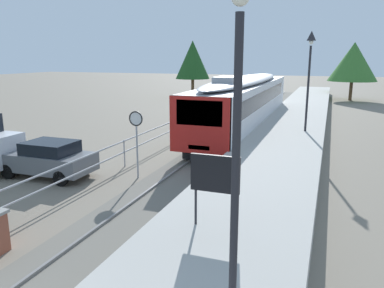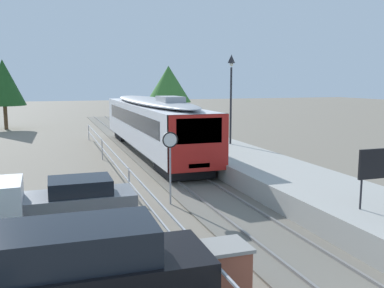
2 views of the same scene
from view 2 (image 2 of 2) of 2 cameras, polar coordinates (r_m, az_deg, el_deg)
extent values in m
plane|color=slate|center=(26.92, -11.68, -1.67)|extent=(160.00, 160.00, 0.00)
cube|color=#6B665B|center=(27.43, -5.46, -1.28)|extent=(3.20, 60.00, 0.06)
cube|color=slate|center=(27.27, -6.93, -1.22)|extent=(0.08, 60.00, 0.08)
cube|color=slate|center=(27.59, -4.00, -1.06)|extent=(0.08, 60.00, 0.08)
cube|color=silver|center=(27.40, -5.63, 2.79)|extent=(2.80, 18.71, 2.55)
cube|color=red|center=(18.57, 0.89, 0.11)|extent=(2.80, 0.24, 2.55)
cube|color=black|center=(18.42, 0.98, 1.81)|extent=(2.13, 0.08, 1.12)
cube|color=black|center=(27.36, -5.64, 3.64)|extent=(2.82, 15.72, 0.92)
ellipsoid|color=#9EA0A5|center=(27.29, -5.67, 5.83)|extent=(2.69, 17.96, 0.44)
cube|color=#9EA0A5|center=(22.75, -2.99, 6.04)|extent=(1.10, 2.20, 0.36)
cube|color=#EAE5C6|center=(18.67, 0.96, -2.94)|extent=(1.00, 0.10, 0.20)
cube|color=black|center=(20.99, -1.23, -3.21)|extent=(2.24, 3.20, 0.55)
cube|color=black|center=(34.34, -8.23, 1.29)|extent=(2.24, 3.20, 0.55)
cube|color=#A8A59E|center=(28.27, 0.95, -0.09)|extent=(3.90, 60.00, 0.90)
cylinder|color=#232328|center=(25.45, 5.29, 5.15)|extent=(0.12, 0.12, 4.60)
pyramid|color=#232328|center=(25.44, 5.38, 11.45)|extent=(0.34, 0.34, 0.50)
sphere|color=silver|center=(25.43, 5.37, 10.73)|extent=(0.24, 0.24, 0.24)
cylinder|color=#232328|center=(13.50, 21.95, -6.38)|extent=(0.06, 0.06, 0.90)
cube|color=black|center=(13.62, 23.70, -2.47)|extent=(1.20, 0.08, 0.90)
cylinder|color=#9EA0A5|center=(16.04, -2.97, -4.38)|extent=(0.07, 0.07, 2.20)
cylinder|color=white|center=(15.77, -2.99, 0.57)|extent=(0.60, 0.03, 0.60)
torus|color=black|center=(15.75, -2.98, 0.56)|extent=(0.61, 0.05, 0.61)
cube|color=brown|center=(9.70, 3.96, -16.83)|extent=(1.10, 0.90, 1.05)
cube|color=gray|center=(9.47, 4.00, -13.74)|extent=(1.21, 0.99, 0.08)
cube|color=#9EA0A5|center=(16.93, -8.58, -3.43)|extent=(0.05, 36.00, 0.05)
cube|color=#9EA0A5|center=(17.04, -8.54, -5.12)|extent=(0.05, 36.00, 0.05)
cylinder|color=#9EA0A5|center=(8.85, 2.52, -18.73)|extent=(0.06, 0.06, 1.25)
cylinder|color=#9EA0A5|center=(17.06, -8.54, -5.32)|extent=(0.06, 0.06, 1.25)
cylinder|color=#9EA0A5|center=(25.80, -12.11, -0.72)|extent=(0.06, 0.06, 1.25)
cylinder|color=#9EA0A5|center=(34.68, -13.86, 1.55)|extent=(0.06, 0.06, 1.25)
cube|color=black|center=(8.63, -13.65, -17.96)|extent=(4.64, 2.00, 1.00)
cube|color=black|center=(8.29, -15.28, -12.82)|extent=(2.93, 1.73, 0.68)
cylinder|color=black|center=(9.78, -4.56, -17.69)|extent=(0.72, 0.26, 0.72)
cube|color=slate|center=(14.47, -15.87, -7.89)|extent=(4.00, 1.76, 0.72)
cube|color=black|center=(14.33, -14.97, -5.49)|extent=(2.00, 1.55, 0.50)
cylinder|color=black|center=(13.84, -21.19, -10.46)|extent=(0.62, 0.20, 0.62)
cylinder|color=black|center=(15.33, -20.96, -8.61)|extent=(0.62, 0.20, 0.62)
cylinder|color=black|center=(13.95, -10.14, -9.86)|extent=(0.62, 0.20, 0.62)
cylinder|color=black|center=(15.43, -11.03, -8.09)|extent=(0.62, 0.20, 0.62)
cylinder|color=brown|center=(45.12, -23.99, 3.32)|extent=(0.36, 0.36, 2.35)
cone|color=#1E4C1E|center=(44.99, -24.25, 7.62)|extent=(4.05, 4.05, 4.44)
cylinder|color=brown|center=(51.00, -3.17, 4.47)|extent=(0.36, 0.36, 2.21)
cone|color=#38702D|center=(50.88, -3.20, 8.14)|extent=(5.39, 5.39, 4.32)
camera|label=1|loc=(11.64, 63.58, 5.12)|focal=35.48mm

